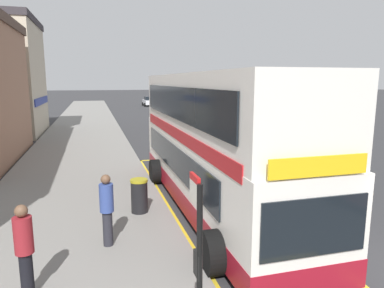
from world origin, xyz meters
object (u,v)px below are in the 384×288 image
(parked_car_grey_across, at_px, (234,131))
(pedestrian_further_back, at_px, (107,207))
(parked_car_white_distant, at_px, (149,101))
(litter_bin, at_px, (139,196))
(bus_stop_sign, at_px, (198,249))
(pedestrian_waiting_near_sign, at_px, (24,247))
(parked_car_silver_kerbside, at_px, (190,116))
(double_decker_bus, at_px, (212,146))

(parked_car_grey_across, distance_m, pedestrian_further_back, 16.38)
(parked_car_grey_across, xyz_separation_m, parked_car_white_distant, (-0.11, 37.01, 0.00))
(parked_car_white_distant, height_order, litter_bin, parked_car_white_distant)
(parked_car_white_distant, relative_size, pedestrian_further_back, 2.31)
(bus_stop_sign, bearing_deg, pedestrian_waiting_near_sign, 143.92)
(parked_car_silver_kerbside, distance_m, parked_car_white_distant, 26.05)
(pedestrian_waiting_near_sign, bearing_deg, parked_car_grey_across, 55.70)
(pedestrian_further_back, bearing_deg, litter_bin, 63.04)
(double_decker_bus, relative_size, parked_car_silver_kerbside, 2.71)
(bus_stop_sign, height_order, parked_car_grey_across, bus_stop_sign)
(bus_stop_sign, height_order, pedestrian_waiting_near_sign, bus_stop_sign)
(double_decker_bus, bearing_deg, litter_bin, -173.28)
(parked_car_grey_across, height_order, pedestrian_further_back, pedestrian_further_back)
(double_decker_bus, bearing_deg, bus_stop_sign, -110.71)
(parked_car_silver_kerbside, height_order, pedestrian_waiting_near_sign, pedestrian_waiting_near_sign)
(pedestrian_further_back, relative_size, litter_bin, 1.72)
(parked_car_grey_across, relative_size, pedestrian_further_back, 2.31)
(parked_car_silver_kerbside, relative_size, pedestrian_further_back, 2.31)
(pedestrian_further_back, bearing_deg, parked_car_white_distant, 80.07)
(pedestrian_waiting_near_sign, bearing_deg, parked_car_white_distant, 78.75)
(double_decker_bus, distance_m, parked_car_white_distant, 48.68)
(double_decker_bus, xyz_separation_m, parked_car_grey_across, (5.47, 11.36, -1.27))
(bus_stop_sign, height_order, parked_car_silver_kerbside, bus_stop_sign)
(litter_bin, bearing_deg, parked_car_silver_kerbside, 70.84)
(pedestrian_further_back, xyz_separation_m, litter_bin, (1.04, 2.05, -0.46))
(bus_stop_sign, distance_m, parked_car_white_distant, 55.01)
(parked_car_silver_kerbside, xyz_separation_m, litter_bin, (-7.85, -22.60, -0.13))
(bus_stop_sign, bearing_deg, double_decker_bus, 69.29)
(double_decker_bus, relative_size, pedestrian_waiting_near_sign, 6.24)
(parked_car_silver_kerbside, bearing_deg, litter_bin, -109.45)
(double_decker_bus, distance_m, parked_car_silver_kerbside, 22.99)
(pedestrian_waiting_near_sign, xyz_separation_m, litter_bin, (2.60, 3.80, -0.47))
(bus_stop_sign, relative_size, pedestrian_further_back, 1.47)
(bus_stop_sign, distance_m, parked_car_silver_kerbside, 29.45)
(double_decker_bus, xyz_separation_m, pedestrian_waiting_near_sign, (-5.07, -4.09, -0.93))
(parked_car_silver_kerbside, relative_size, litter_bin, 3.98)
(bus_stop_sign, bearing_deg, pedestrian_further_back, 107.77)
(bus_stop_sign, relative_size, pedestrian_waiting_near_sign, 1.46)
(double_decker_bus, xyz_separation_m, pedestrian_further_back, (-3.51, -2.34, -0.93))
(pedestrian_further_back, bearing_deg, parked_car_grey_across, 56.75)
(parked_car_silver_kerbside, bearing_deg, parked_car_grey_across, -89.83)
(parked_car_grey_across, bearing_deg, pedestrian_further_back, -124.52)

